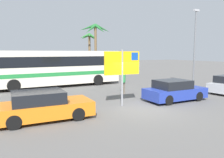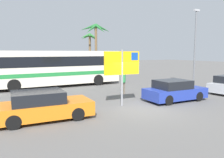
% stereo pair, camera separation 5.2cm
% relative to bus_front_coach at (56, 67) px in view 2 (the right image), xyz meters
% --- Properties ---
extents(ground, '(120.00, 120.00, 0.00)m').
position_rel_bus_front_coach_xyz_m(ground, '(2.06, -10.27, -1.78)').
color(ground, '#605E5B').
extents(bus_front_coach, '(11.59, 2.68, 3.17)m').
position_rel_bus_front_coach_xyz_m(bus_front_coach, '(0.00, 0.00, 0.00)').
color(bus_front_coach, silver).
rests_on(bus_front_coach, ground).
extents(ferry_sign, '(2.20, 0.19, 3.20)m').
position_rel_bus_front_coach_xyz_m(ferry_sign, '(1.38, -9.06, 0.54)').
color(ferry_sign, gray).
rests_on(ferry_sign, ground).
extents(car_orange, '(4.34, 2.11, 1.32)m').
position_rel_bus_front_coach_xyz_m(car_orange, '(-3.16, -9.49, -1.15)').
color(car_orange, orange).
rests_on(car_orange, ground).
extents(car_blue, '(4.01, 1.94, 1.32)m').
position_rel_bus_front_coach_xyz_m(car_blue, '(4.94, -9.52, -1.15)').
color(car_blue, '#23389E').
rests_on(car_blue, ground).
extents(pedestrian_near_sign, '(0.32, 0.32, 1.78)m').
position_rel_bus_front_coach_xyz_m(pedestrian_near_sign, '(3.36, -6.00, -0.73)').
color(pedestrian_near_sign, '#706656').
rests_on(pedestrian_near_sign, ground).
extents(lamp_post_left_side, '(0.56, 0.20, 6.69)m').
position_rel_bus_front_coach_xyz_m(lamp_post_left_side, '(10.50, -6.28, 1.88)').
color(lamp_post_left_side, slate).
rests_on(lamp_post_left_side, ground).
extents(palm_tree_seaside, '(2.81, 2.77, 5.76)m').
position_rel_bus_front_coach_xyz_m(palm_tree_seaside, '(7.49, 9.59, 2.84)').
color(palm_tree_seaside, brown).
rests_on(palm_tree_seaside, ground).
extents(palm_tree_inland, '(3.99, 3.86, 6.76)m').
position_rel_bus_front_coach_xyz_m(palm_tree_inland, '(7.20, 6.92, 3.61)').
color(palm_tree_inland, brown).
rests_on(palm_tree_inland, ground).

